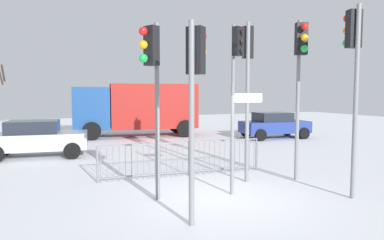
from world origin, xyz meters
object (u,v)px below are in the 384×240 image
traffic_light_rear_right (248,66)px  traffic_light_foreground_right (237,64)px  car_blue_trailing (274,125)px  traffic_light_rear_left (195,77)px  car_silver_near (37,138)px  delivery_truck (138,107)px  traffic_light_mid_right (152,71)px  traffic_light_mid_left (353,58)px  direction_sign_post (235,133)px  traffic_light_foreground_left (300,64)px

traffic_light_rear_right → traffic_light_foreground_right: 1.09m
car_blue_trailing → traffic_light_rear_left: bearing=-126.9°
traffic_light_foreground_right → car_blue_trailing: bearing=-157.7°
car_silver_near → delivery_truck: bearing=50.3°
traffic_light_rear_right → delivery_truck: (-0.37, 11.59, -1.60)m
traffic_light_rear_left → traffic_light_mid_right: traffic_light_mid_right is taller
car_silver_near → car_blue_trailing: (12.34, 1.18, 0.00)m
traffic_light_mid_left → direction_sign_post: 3.36m
traffic_light_mid_right → direction_sign_post: bearing=-124.4°
traffic_light_foreground_left → direction_sign_post: (-2.38, -0.46, -1.83)m
traffic_light_foreground_left → direction_sign_post: traffic_light_foreground_left is taller
car_blue_trailing → direction_sign_post: bearing=-125.4°
traffic_light_foreground_right → car_silver_near: 8.56m
car_blue_trailing → traffic_light_rear_right: bearing=-125.1°
traffic_light_mid_right → direction_sign_post: 2.56m
traffic_light_rear_left → car_blue_trailing: (9.28, 10.18, -2.11)m
traffic_light_rear_right → delivery_truck: traffic_light_rear_right is taller
traffic_light_mid_right → direction_sign_post: size_ratio=1.50×
car_blue_trailing → traffic_light_foreground_left: bearing=-116.6°
traffic_light_rear_left → traffic_light_rear_right: bearing=94.1°
traffic_light_mid_left → traffic_light_rear_left: 4.23m
traffic_light_rear_right → direction_sign_post: 2.31m
traffic_light_mid_right → traffic_light_foreground_right: bearing=-87.4°
direction_sign_post → traffic_light_mid_right: bearing=-170.1°
traffic_light_mid_left → car_silver_near: (-7.26, 8.87, -2.64)m
traffic_light_mid_right → car_silver_near: 8.13m
traffic_light_rear_right → traffic_light_rear_left: bearing=-109.0°
traffic_light_mid_left → traffic_light_rear_right: bearing=133.5°
traffic_light_foreground_left → traffic_light_rear_left: bearing=44.7°
traffic_light_rear_left → direction_sign_post: traffic_light_rear_left is taller
traffic_light_mid_left → car_silver_near: traffic_light_mid_left is taller
traffic_light_foreground_right → traffic_light_rear_right: bearing=52.4°
traffic_light_foreground_right → car_blue_trailing: size_ratio=1.20×
direction_sign_post → delivery_truck: delivery_truck is taller
traffic_light_foreground_left → traffic_light_mid_left: traffic_light_mid_left is taller
traffic_light_foreground_right → traffic_light_mid_left: bearing=85.9°
traffic_light_foreground_left → direction_sign_post: size_ratio=1.66×
traffic_light_rear_left → traffic_light_mid_right: (-0.37, 1.68, 0.20)m
traffic_light_rear_right → car_blue_trailing: (6.57, 7.69, -2.57)m
traffic_light_foreground_left → delivery_truck: traffic_light_foreground_left is taller
traffic_light_mid_left → car_blue_trailing: traffic_light_mid_left is taller
traffic_light_mid_right → traffic_light_foreground_right: (3.33, 1.86, 0.39)m
car_silver_near → traffic_light_mid_left: bearing=-43.8°
traffic_light_rear_left → car_silver_near: bearing=160.3°
traffic_light_foreground_left → delivery_truck: (-1.73, 12.22, -1.66)m
traffic_light_foreground_left → traffic_light_mid_right: (-4.43, -0.18, -0.32)m
direction_sign_post → car_blue_trailing: size_ratio=0.71×
delivery_truck → traffic_light_foreground_right: bearing=101.2°
traffic_light_foreground_right → direction_sign_post: (-1.27, -2.14, -1.90)m
traffic_light_mid_right → delivery_truck: traffic_light_mid_right is taller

